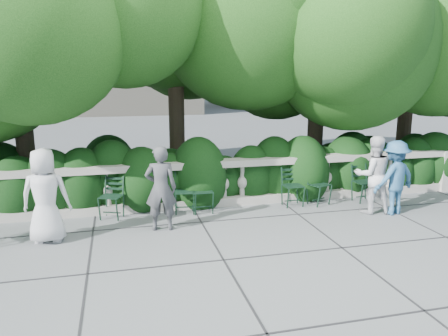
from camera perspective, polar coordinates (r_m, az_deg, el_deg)
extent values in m
plane|color=#595D61|center=(7.84, 1.77, -8.68)|extent=(90.00, 90.00, 0.00)
cube|color=#9E998E|center=(9.46, -1.16, -4.40)|extent=(12.00, 0.32, 0.18)
cube|color=#9E998E|center=(9.26, -1.18, 0.59)|extent=(12.00, 0.36, 0.14)
cube|color=#9E998E|center=(11.99, 26.88, -0.16)|extent=(0.44, 0.44, 1.00)
cylinder|color=#3F3023|center=(10.73, -24.59, 3.64)|extent=(0.40, 0.40, 2.80)
ellipsoid|color=#13380F|center=(10.25, -26.21, 15.97)|extent=(5.28, 5.28, 3.96)
cylinder|color=#3F3023|center=(11.20, -6.20, 6.53)|extent=(0.40, 0.40, 3.40)
ellipsoid|color=#13380F|center=(10.76, -6.16, 20.94)|extent=(6.24, 6.24, 4.68)
cylinder|color=#3F3023|center=(11.56, 11.86, 5.52)|extent=(0.40, 0.40, 3.00)
ellipsoid|color=#13380F|center=(11.13, 13.49, 17.70)|extent=(5.52, 5.52, 4.14)
cylinder|color=#3F3023|center=(13.55, 22.46, 4.95)|extent=(0.40, 0.40, 2.60)
ellipsoid|color=#13380F|center=(13.16, 24.26, 13.81)|extent=(4.80, 4.80, 3.60)
imported|color=silver|center=(7.86, -22.30, -3.37)|extent=(0.84, 0.59, 1.61)
imported|color=#434448|center=(7.93, -8.26, -2.63)|extent=(0.61, 0.44, 1.56)
imported|color=silver|center=(9.33, 18.89, -0.84)|extent=(0.86, 0.72, 1.59)
imported|color=#2D5E88|center=(9.40, 21.37, -1.19)|extent=(1.07, 0.75, 1.50)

